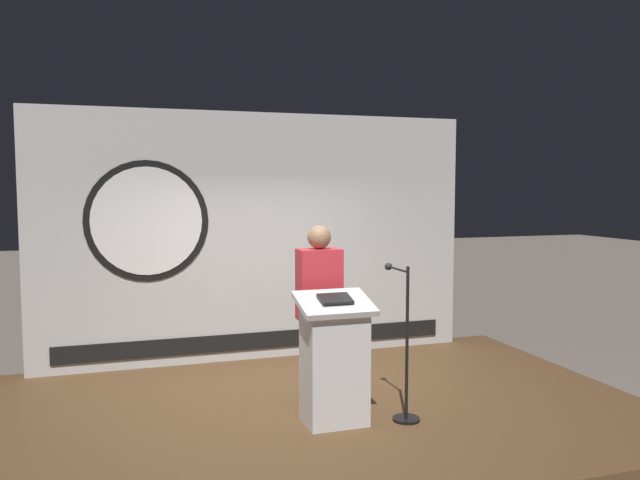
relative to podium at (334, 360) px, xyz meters
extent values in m
plane|color=#6B6056|center=(-0.15, 0.43, -0.85)|extent=(40.00, 40.00, 0.00)
cube|color=brown|center=(-0.15, 0.43, -0.70)|extent=(6.40, 4.00, 0.30)
cube|color=silver|center=(-0.15, 2.28, 0.91)|extent=(5.18, 0.10, 2.91)
cylinder|color=black|center=(-1.43, 2.23, 1.12)|extent=(1.36, 0.02, 1.36)
cylinder|color=white|center=(-1.43, 2.22, 1.12)|extent=(1.21, 0.02, 1.21)
cube|color=black|center=(-0.15, 2.23, -0.33)|extent=(4.66, 0.02, 0.20)
cube|color=silver|center=(0.00, 0.00, -0.04)|extent=(0.52, 0.40, 1.02)
cube|color=silver|center=(0.00, 0.00, 0.50)|extent=(0.64, 0.50, 0.18)
cube|color=black|center=(0.00, -0.02, 0.54)|extent=(0.28, 0.20, 0.07)
cylinder|color=black|center=(0.02, 0.48, -0.14)|extent=(0.26, 0.26, 0.82)
cube|color=red|center=(0.02, 0.48, 0.59)|extent=(0.40, 0.24, 0.66)
sphere|color=#997051|center=(0.02, 0.48, 1.03)|extent=(0.22, 0.22, 0.22)
cylinder|color=black|center=(0.62, -0.15, -0.54)|extent=(0.24, 0.24, 0.02)
cylinder|color=black|center=(0.62, -0.15, 0.13)|extent=(0.03, 0.03, 1.37)
cylinder|color=black|center=(0.62, 0.05, 0.76)|extent=(0.02, 0.41, 0.02)
sphere|color=#262626|center=(0.62, 0.26, 0.76)|extent=(0.07, 0.07, 0.07)
camera|label=1|loc=(-1.80, -5.10, 1.50)|focal=35.79mm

